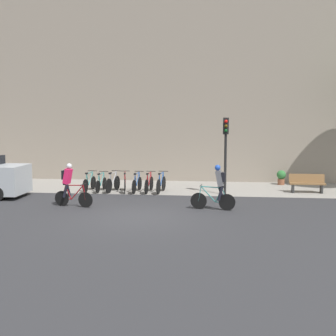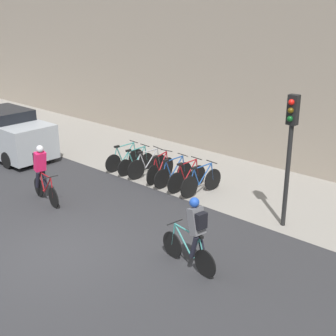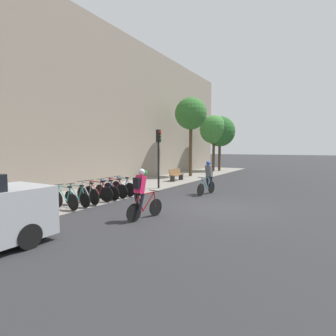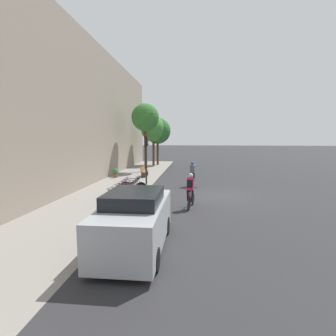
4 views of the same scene
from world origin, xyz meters
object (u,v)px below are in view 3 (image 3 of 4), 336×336
(parked_bike_0, at_px, (65,199))
(bench, at_px, (176,174))
(cyclist_grey, at_px, (208,176))
(parked_bike_1, at_px, (77,197))
(parked_bike_5, at_px, (115,189))
(parked_bike_3, at_px, (98,193))
(potted_plant, at_px, (144,174))
(cyclist_pink, at_px, (141,192))
(parked_bike_6, at_px, (123,188))
(parked_bike_2, at_px, (88,194))
(traffic_light_pole, at_px, (159,148))
(parked_bike_4, at_px, (107,191))

(parked_bike_0, distance_m, bench, 10.47)
(cyclist_grey, height_order, parked_bike_1, cyclist_grey)
(parked_bike_5, bearing_deg, parked_bike_1, -179.96)
(parked_bike_3, bearing_deg, parked_bike_0, -179.95)
(parked_bike_3, distance_m, potted_plant, 8.42)
(parked_bike_0, bearing_deg, cyclist_grey, -30.38)
(cyclist_grey, height_order, parked_bike_0, cyclist_grey)
(cyclist_pink, xyz_separation_m, cyclist_grey, (5.92, -0.02, -0.00))
(parked_bike_3, bearing_deg, parked_bike_1, -179.89)
(cyclist_pink, distance_m, parked_bike_5, 4.52)
(parked_bike_0, distance_m, parked_bike_3, 1.76)
(cyclist_grey, bearing_deg, parked_bike_5, 131.80)
(parked_bike_3, relative_size, parked_bike_6, 0.94)
(parked_bike_5, relative_size, parked_bike_6, 0.98)
(parked_bike_6, height_order, potted_plant, parked_bike_6)
(parked_bike_1, relative_size, parked_bike_2, 0.99)
(parked_bike_6, bearing_deg, parked_bike_1, -179.97)
(cyclist_pink, height_order, traffic_light_pole, traffic_light_pole)
(cyclist_pink, xyz_separation_m, parked_bike_3, (1.51, 3.60, -0.54))
(parked_bike_5, distance_m, parked_bike_6, 0.59)
(parked_bike_5, height_order, parked_bike_6, parked_bike_6)
(parked_bike_4, distance_m, traffic_light_pole, 4.69)
(parked_bike_4, bearing_deg, traffic_light_pole, -3.46)
(parked_bike_5, bearing_deg, parked_bike_2, 179.98)
(parked_bike_6, distance_m, potted_plant, 6.81)
(parked_bike_2, relative_size, parked_bike_5, 0.98)
(parked_bike_4, distance_m, bench, 8.13)
(parked_bike_0, xyz_separation_m, parked_bike_6, (3.52, 0.00, 0.02))
(cyclist_grey, distance_m, parked_bike_2, 6.20)
(parked_bike_1, xyz_separation_m, parked_bike_3, (1.18, 0.00, 0.02))
(cyclist_pink, height_order, bench, cyclist_pink)
(parked_bike_4, height_order, traffic_light_pole, traffic_light_pole)
(parked_bike_4, xyz_separation_m, traffic_light_pole, (4.20, -0.25, 2.07))
(parked_bike_3, height_order, parked_bike_4, parked_bike_3)
(parked_bike_4, bearing_deg, parked_bike_3, 179.89)
(parked_bike_2, relative_size, potted_plant, 2.14)
(parked_bike_5, bearing_deg, parked_bike_4, -179.95)
(cyclist_grey, bearing_deg, parked_bike_2, 144.09)
(parked_bike_2, distance_m, parked_bike_6, 2.35)
(parked_bike_0, distance_m, parked_bike_4, 2.35)
(parked_bike_4, height_order, bench, parked_bike_4)
(parked_bike_5, xyz_separation_m, bench, (7.51, 0.68, 0.06))
(parked_bike_6, bearing_deg, bench, 5.63)
(parked_bike_1, bearing_deg, parked_bike_0, 179.93)
(cyclist_grey, xyz_separation_m, bench, (4.28, 4.30, -0.48))
(parked_bike_2, bearing_deg, parked_bike_0, -179.93)
(parked_bike_1, bearing_deg, parked_bike_2, 0.20)
(parked_bike_2, bearing_deg, traffic_light_pole, -2.71)
(parked_bike_1, relative_size, parked_bike_3, 1.01)
(parked_bike_4, bearing_deg, bench, 4.82)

